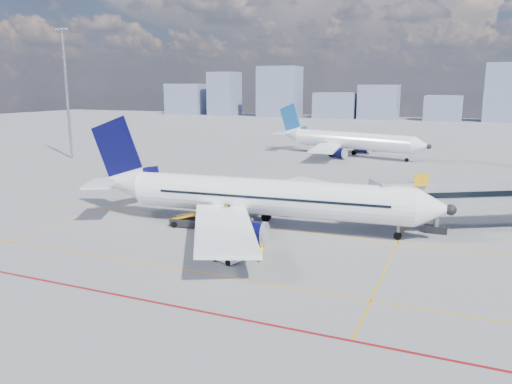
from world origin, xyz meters
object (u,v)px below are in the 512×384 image
second_aircraft (346,140)px  belt_loader (194,221)px  main_aircraft (253,197)px  ramp_worker (262,253)px  baggage_tug (225,253)px  cargo_dolly (218,241)px

second_aircraft → belt_loader: second_aircraft is taller
main_aircraft → ramp_worker: (5.00, -9.67, -2.42)m
main_aircraft → second_aircraft: (-3.45, 57.54, 0.00)m
main_aircraft → second_aircraft: size_ratio=1.11×
main_aircraft → ramp_worker: 11.15m
belt_loader → ramp_worker: 12.77m
ramp_worker → main_aircraft: bearing=40.2°
main_aircraft → baggage_tug: size_ratio=15.55×
main_aircraft → ramp_worker: size_ratio=24.00×
main_aircraft → belt_loader: main_aircraft is taller
main_aircraft → belt_loader: size_ratio=5.84×
main_aircraft → baggage_tug: bearing=-83.7°
baggage_tug → second_aircraft: bearing=114.5°
cargo_dolly → belt_loader: bearing=149.6°
ramp_worker → cargo_dolly: bearing=91.2°
baggage_tug → belt_loader: (-7.68, 8.11, -0.04)m
main_aircraft → second_aircraft: main_aircraft is taller
second_aircraft → cargo_dolly: 66.42m
second_aircraft → baggage_tug: 68.44m
belt_loader → main_aircraft: bearing=17.0°
baggage_tug → ramp_worker: size_ratio=1.54×
baggage_tug → cargo_dolly: (-1.65, 1.90, 0.30)m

